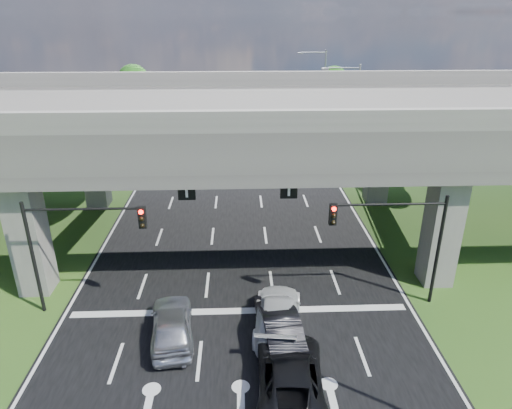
{
  "coord_description": "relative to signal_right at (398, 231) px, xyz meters",
  "views": [
    {
      "loc": [
        0.06,
        -15.78,
        14.08
      ],
      "look_at": [
        1.04,
        8.87,
        3.63
      ],
      "focal_mm": 32.0,
      "sensor_mm": 36.0,
      "label": 1
    }
  ],
  "objects": [
    {
      "name": "signal_left",
      "position": [
        -15.65,
        0.0,
        0.0
      ],
      "size": [
        5.76,
        0.54,
        6.0
      ],
      "color": "black",
      "rests_on": "ground"
    },
    {
      "name": "tree_right_far",
      "position": [
        4.22,
        40.06,
        0.63
      ],
      "size": [
        4.5,
        4.5,
        7.8
      ],
      "color": "black",
      "rests_on": "ground"
    },
    {
      "name": "streetlight_beyond",
      "position": [
        2.27,
        36.06,
        1.66
      ],
      "size": [
        3.38,
        0.25,
        10.0
      ],
      "color": "gray",
      "rests_on": "ground"
    },
    {
      "name": "road",
      "position": [
        -7.82,
        6.06,
        -4.17
      ],
      "size": [
        18.0,
        120.0,
        0.03
      ],
      "primitive_type": "cube",
      "color": "black",
      "rests_on": "ground"
    },
    {
      "name": "tree_left_mid",
      "position": [
        -24.78,
        30.06,
        -0.01
      ],
      "size": [
        3.91,
        3.9,
        6.76
      ],
      "color": "black",
      "rests_on": "ground"
    },
    {
      "name": "overpass",
      "position": [
        -7.82,
        8.06,
        3.73
      ],
      "size": [
        80.0,
        15.0,
        10.0
      ],
      "color": "#393634",
      "rests_on": "ground"
    },
    {
      "name": "car_silver",
      "position": [
        -10.96,
        -2.4,
        -3.35
      ],
      "size": [
        2.48,
        4.91,
        1.61
      ],
      "primitive_type": "imported",
      "rotation": [
        0.0,
        0.0,
        3.27
      ],
      "color": "#B1B2B9",
      "rests_on": "road"
    },
    {
      "name": "warehouse",
      "position": [
        -33.82,
        31.06,
        -2.19
      ],
      "size": [
        20.0,
        10.0,
        4.0
      ],
      "primitive_type": "cube",
      "color": "#9E9E99",
      "rests_on": "ground"
    },
    {
      "name": "tree_right_near",
      "position": [
        5.22,
        24.06,
        0.31
      ],
      "size": [
        4.2,
        4.2,
        7.28
      ],
      "color": "black",
      "rests_on": "ground"
    },
    {
      "name": "car_white",
      "position": [
        -6.02,
        -1.82,
        -3.39
      ],
      "size": [
        2.78,
        5.49,
        1.53
      ],
      "primitive_type": "imported",
      "rotation": [
        0.0,
        0.0,
        3.02
      ],
      "color": "silver",
      "rests_on": "road"
    },
    {
      "name": "car_dark",
      "position": [
        -6.02,
        -2.58,
        -3.38
      ],
      "size": [
        2.14,
        4.87,
        1.56
      ],
      "primitive_type": "imported",
      "rotation": [
        0.0,
        0.0,
        3.25
      ],
      "color": "black",
      "rests_on": "road"
    },
    {
      "name": "tree_right_mid",
      "position": [
        8.22,
        32.06,
        -0.01
      ],
      "size": [
        3.91,
        3.9,
        6.76
      ],
      "color": "black",
      "rests_on": "ground"
    },
    {
      "name": "signal_right",
      "position": [
        0.0,
        0.0,
        0.0
      ],
      "size": [
        5.76,
        0.54,
        6.0
      ],
      "color": "black",
      "rests_on": "ground"
    },
    {
      "name": "ground",
      "position": [
        -7.82,
        -3.94,
        -4.19
      ],
      "size": [
        160.0,
        160.0,
        0.0
      ],
      "primitive_type": "plane",
      "color": "#294F19",
      "rests_on": "ground"
    },
    {
      "name": "tree_left_near",
      "position": [
        -21.78,
        22.06,
        0.63
      ],
      "size": [
        4.5,
        4.5,
        7.8
      ],
      "color": "black",
      "rests_on": "ground"
    },
    {
      "name": "streetlight_far",
      "position": [
        2.27,
        20.06,
        1.66
      ],
      "size": [
        3.38,
        0.25,
        10.0
      ],
      "color": "gray",
      "rests_on": "ground"
    },
    {
      "name": "tree_left_far",
      "position": [
        -20.78,
        38.06,
        0.95
      ],
      "size": [
        4.8,
        4.8,
        8.32
      ],
      "color": "black",
      "rests_on": "ground"
    },
    {
      "name": "car_trailing",
      "position": [
        -5.86,
        -5.87,
        -3.37
      ],
      "size": [
        2.96,
        5.83,
        1.58
      ],
      "primitive_type": "imported",
      "rotation": [
        0.0,
        0.0,
        3.08
      ],
      "color": "black",
      "rests_on": "road"
    }
  ]
}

